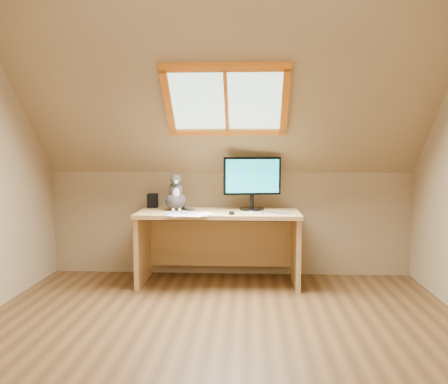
{
  "coord_description": "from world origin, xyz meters",
  "views": [
    {
      "loc": [
        0.2,
        -3.09,
        1.23
      ],
      "look_at": [
        -0.02,
        1.0,
        0.87
      ],
      "focal_mm": 40.0,
      "sensor_mm": 36.0,
      "label": 1
    }
  ],
  "objects": [
    {
      "name": "monitor",
      "position": [
        0.22,
        1.49,
        0.95
      ],
      "size": [
        0.53,
        0.22,
        0.49
      ],
      "color": "black",
      "rests_on": "desk"
    },
    {
      "name": "cables",
      "position": [
        0.32,
        1.26,
        0.67
      ],
      "size": [
        0.51,
        0.26,
        0.01
      ],
      "color": "silver",
      "rests_on": "desk"
    },
    {
      "name": "ground",
      "position": [
        0.0,
        0.0,
        0.0
      ],
      "size": [
        3.5,
        3.5,
        0.0
      ],
      "primitive_type": "plane",
      "color": "brown",
      "rests_on": "ground"
    },
    {
      "name": "room_shell",
      "position": [
        0.0,
        -0.09,
        1.43
      ],
      "size": [
        3.52,
        3.52,
        2.41
      ],
      "color": "tan",
      "rests_on": "ground"
    },
    {
      "name": "mouse",
      "position": [
        0.04,
        1.16,
        0.68
      ],
      "size": [
        0.06,
        0.1,
        0.03
      ],
      "primitive_type": "ellipsoid",
      "rotation": [
        0.0,
        0.0,
        0.12
      ],
      "color": "black",
      "rests_on": "desk"
    },
    {
      "name": "papers",
      "position": [
        -0.25,
        1.12,
        0.67
      ],
      "size": [
        0.35,
        0.3,
        0.01
      ],
      "color": "white",
      "rests_on": "desk"
    },
    {
      "name": "desk_speaker",
      "position": [
        -0.74,
        1.63,
        0.73
      ],
      "size": [
        0.09,
        0.09,
        0.13
      ],
      "primitive_type": "cube",
      "rotation": [
        0.0,
        0.0,
        0.0
      ],
      "color": "black",
      "rests_on": "desk"
    },
    {
      "name": "desk",
      "position": [
        -0.08,
        1.44,
        0.45
      ],
      "size": [
        1.46,
        0.64,
        0.66
      ],
      "color": "tan",
      "rests_on": "ground"
    },
    {
      "name": "cat",
      "position": [
        -0.48,
        1.43,
        0.79
      ],
      "size": [
        0.23,
        0.27,
        0.36
      ],
      "color": "#3F3B38",
      "rests_on": "desk"
    },
    {
      "name": "graphics_tablet",
      "position": [
        -0.41,
        1.19,
        0.67
      ],
      "size": [
        0.29,
        0.22,
        0.01
      ],
      "primitive_type": "cube",
      "rotation": [
        0.0,
        0.0,
        0.13
      ],
      "color": "#B2B2B7",
      "rests_on": "desk"
    }
  ]
}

